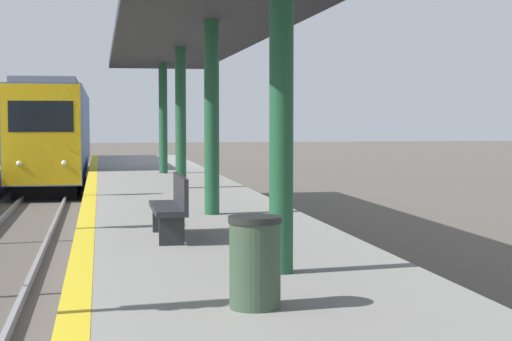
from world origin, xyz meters
The scene contains 4 objects.
train centered at (0.00, 37.92, 2.14)m, with size 2.61×21.90×4.20m.
station_canopy centered at (3.90, 13.74, 4.54)m, with size 3.35×30.35×3.74m.
trash_bin centered at (3.29, 5.95, 1.45)m, with size 0.50×0.50×0.85m.
bench centered at (2.92, 10.72, 1.51)m, with size 0.44×1.77×0.92m.
Camera 1 is at (1.90, -1.71, 2.76)m, focal length 60.00 mm.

